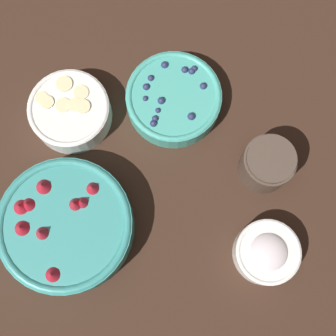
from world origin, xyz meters
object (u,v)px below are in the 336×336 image
(bowl_strawberries, at_px, (66,225))
(bowl_bananas, at_px, (70,111))
(jar_chocolate, at_px, (267,164))
(bowl_blueberries, at_px, (174,99))
(bowl_cream, at_px, (267,252))

(bowl_strawberries, xyz_separation_m, bowl_bananas, (-0.07, 0.21, -0.01))
(bowl_bananas, distance_m, jar_chocolate, 0.39)
(bowl_bananas, xyz_separation_m, jar_chocolate, (0.39, 0.01, 0.01))
(bowl_strawberries, distance_m, jar_chocolate, 0.39)
(bowl_strawberries, relative_size, bowl_blueberries, 1.31)
(jar_chocolate, bearing_deg, bowl_bananas, -178.37)
(bowl_bananas, bearing_deg, bowl_strawberries, -71.18)
(bowl_cream, bearing_deg, bowl_blueberries, 137.28)
(bowl_bananas, height_order, jar_chocolate, jar_chocolate)
(bowl_blueberries, distance_m, jar_chocolate, 0.22)
(bowl_cream, relative_size, jar_chocolate, 1.20)
(bowl_strawberries, xyz_separation_m, jar_chocolate, (0.32, 0.22, -0.00))
(bowl_bananas, bearing_deg, bowl_blueberries, 25.38)
(bowl_strawberries, distance_m, bowl_cream, 0.37)
(bowl_blueberries, bearing_deg, bowl_cream, -42.72)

